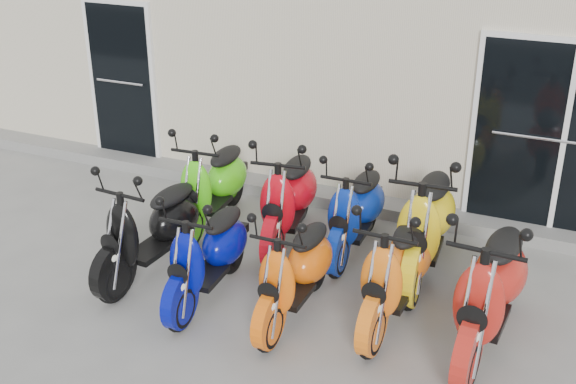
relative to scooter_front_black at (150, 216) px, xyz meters
name	(u,v)px	position (x,y,z in m)	size (l,w,h in m)	color
ground	(265,279)	(1.13, 0.34, -0.66)	(80.00, 80.00, 0.00)	gray
building	(408,30)	(1.13, 5.54, 0.94)	(14.00, 6.00, 3.20)	beige
front_step	(333,198)	(1.13, 2.36, -0.59)	(14.00, 0.40, 0.15)	gray
door_left	(122,77)	(-2.07, 2.51, 0.60)	(1.07, 0.08, 2.22)	black
door_right	(565,135)	(3.73, 2.51, 0.60)	(2.02, 0.08, 2.22)	black
scooter_front_black	(150,216)	(0.00, 0.00, 0.00)	(0.65, 1.79, 1.32)	black
scooter_front_blue	(207,242)	(0.77, -0.18, -0.04)	(0.61, 1.68, 1.24)	#040C94
scooter_front_orange_a	(295,260)	(1.68, -0.14, -0.05)	(0.60, 1.66, 1.22)	orange
scooter_front_orange_b	(397,258)	(2.55, 0.19, 0.00)	(0.66, 1.80, 1.33)	orange
scooter_front_red	(492,275)	(3.41, 0.11, 0.07)	(0.72, 1.98, 1.47)	red
scooter_back_green	(212,173)	(0.03, 1.25, 0.00)	(0.65, 1.79, 1.32)	#4DE514
scooter_back_red	(288,186)	(1.01, 1.22, 0.02)	(0.67, 1.85, 1.36)	red
scooter_back_blue	(356,200)	(1.78, 1.29, -0.03)	(0.62, 1.71, 1.26)	#09289C
scooter_back_yellow	(427,209)	(2.59, 1.13, 0.08)	(0.73, 2.02, 1.49)	yellow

